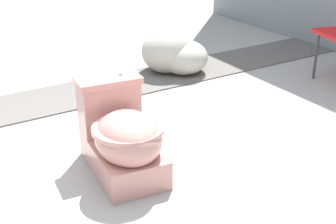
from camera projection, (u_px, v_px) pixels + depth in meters
ground_plane at (119, 170)px, 2.70m from camera, size 14.00×14.00×0.00m
gravel_strip at (109, 87)px, 3.87m from camera, size 0.56×8.00×0.01m
toilet at (123, 137)px, 2.60m from camera, size 0.67×0.44×0.52m
boulder_near at (184, 57)px, 4.15m from camera, size 0.62×0.62×0.30m
boulder_far at (168, 51)px, 4.17m from camera, size 0.65×0.67×0.39m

